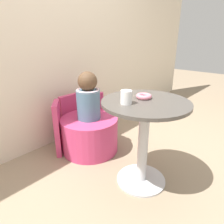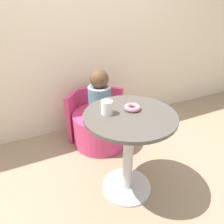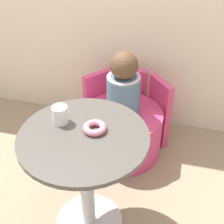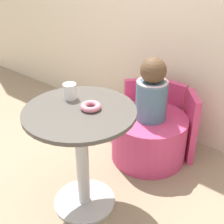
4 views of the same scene
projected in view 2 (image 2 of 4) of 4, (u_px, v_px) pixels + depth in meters
name	position (u px, v px, depth m)	size (l,w,h in m)	color
ground_plane	(120.00, 184.00, 1.76)	(12.00, 12.00, 0.00)	gray
back_wall	(72.00, 27.00, 2.10)	(6.00, 0.06, 2.40)	beige
round_table	(129.00, 139.00, 1.50)	(0.67, 0.67, 0.72)	silver
tub_chair	(101.00, 128.00, 2.24)	(0.60, 0.60, 0.37)	#D13D70
booth_backrest	(92.00, 111.00, 2.39)	(0.70, 0.25, 0.56)	#D13D70
child_figure	(100.00, 94.00, 2.04)	(0.24, 0.24, 0.49)	slate
donut	(132.00, 107.00, 1.45)	(0.12, 0.12, 0.03)	pink
cup	(107.00, 107.00, 1.38)	(0.08, 0.08, 0.10)	white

